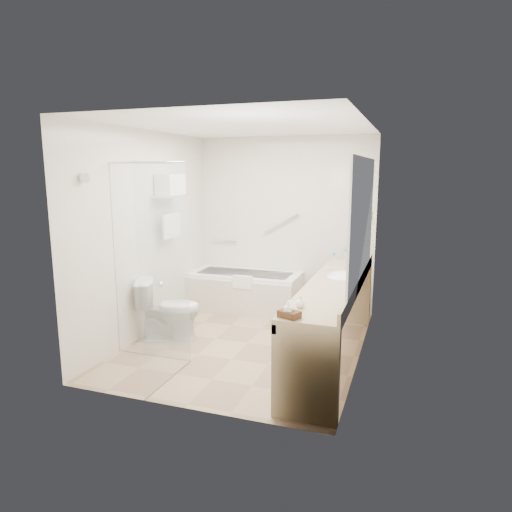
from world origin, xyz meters
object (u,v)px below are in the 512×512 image
(toilet, at_px, (169,310))
(amenity_basket, at_px, (289,314))
(bathtub, at_px, (245,291))
(water_bottle_left, at_px, (347,255))
(vanity_counter, at_px, (333,302))

(toilet, xyz_separation_m, amenity_basket, (1.82, -1.23, 0.51))
(toilet, bearing_deg, amenity_basket, -146.74)
(bathtub, height_order, amenity_basket, amenity_basket)
(toilet, relative_size, water_bottle_left, 3.95)
(amenity_basket, relative_size, water_bottle_left, 0.90)
(bathtub, xyz_separation_m, water_bottle_left, (1.49, -0.18, 0.66))
(amenity_basket, height_order, water_bottle_left, water_bottle_left)
(toilet, height_order, amenity_basket, amenity_basket)
(bathtub, relative_size, toilet, 2.13)
(toilet, bearing_deg, bathtub, -40.46)
(bathtub, height_order, water_bottle_left, water_bottle_left)
(vanity_counter, height_order, toilet, vanity_counter)
(toilet, relative_size, amenity_basket, 4.40)
(toilet, xyz_separation_m, water_bottle_left, (1.94, 1.24, 0.57))
(vanity_counter, distance_m, amenity_basket, 1.28)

